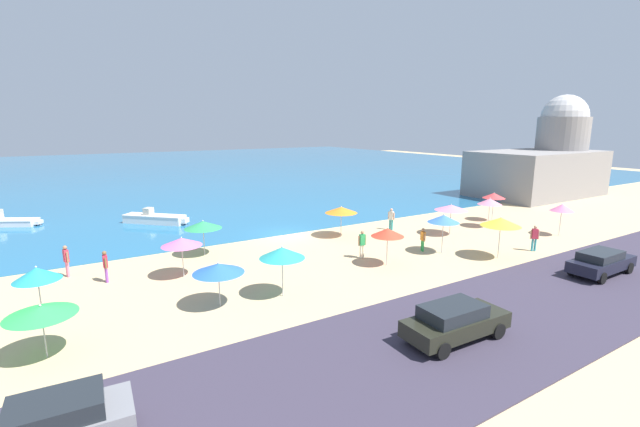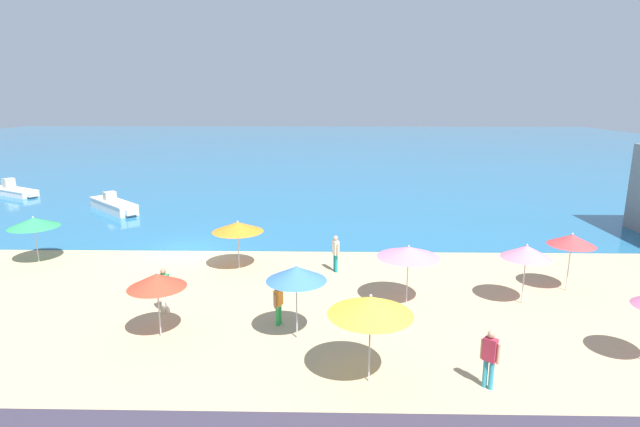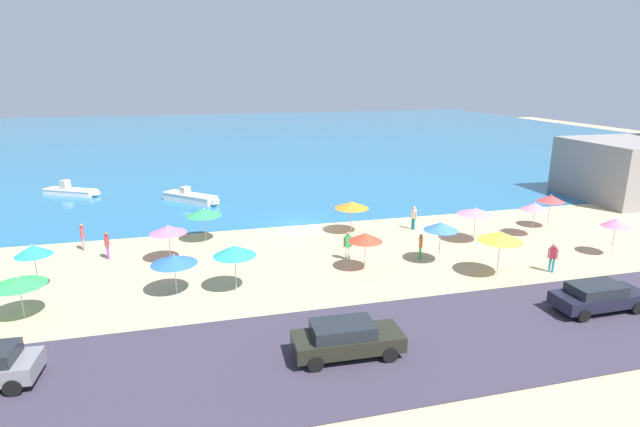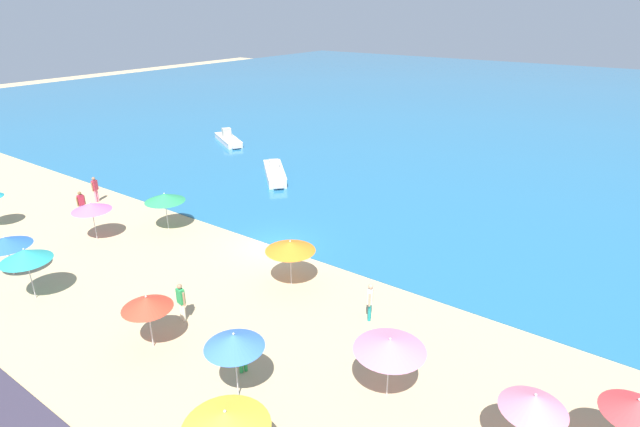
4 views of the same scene
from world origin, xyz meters
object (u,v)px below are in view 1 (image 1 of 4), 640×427
(parked_car_0, at_px, (601,262))
(harbor_fortress, at_px, (546,161))
(parked_car_1, at_px, (455,321))
(beach_umbrella_4, at_px, (341,210))
(beach_umbrella_10, at_px, (490,202))
(beach_umbrella_3, at_px, (444,219))
(bather_5, at_px, (362,243))
(beach_umbrella_13, at_px, (203,225))
(bather_3, at_px, (105,265))
(beach_umbrella_6, at_px, (218,268))
(parked_car_2, at_px, (51,426))
(skiff_nearshore, at_px, (4,222))
(bather_1, at_px, (535,237))
(bather_2, at_px, (423,238))
(beach_umbrella_0, at_px, (494,196))
(beach_umbrella_12, at_px, (451,208))
(skiff_offshore, at_px, (155,219))
(beach_umbrella_11, at_px, (501,222))
(beach_umbrella_9, at_px, (182,242))
(beach_umbrella_7, at_px, (388,232))
(beach_umbrella_2, at_px, (37,274))
(beach_umbrella_5, at_px, (41,311))
(bather_0, at_px, (391,218))
(beach_umbrella_8, at_px, (562,208))

(parked_car_0, relative_size, harbor_fortress, 0.29)
(parked_car_0, height_order, parked_car_1, parked_car_1)
(beach_umbrella_4, relative_size, beach_umbrella_10, 0.97)
(beach_umbrella_3, distance_m, beach_umbrella_4, 7.78)
(beach_umbrella_4, xyz_separation_m, bather_5, (-1.90, -5.14, -1.05))
(beach_umbrella_13, distance_m, harbor_fortress, 43.16)
(beach_umbrella_4, bearing_deg, bather_3, -175.61)
(beach_umbrella_6, xyz_separation_m, parked_car_2, (-6.70, -6.69, -1.04))
(skiff_nearshore, bearing_deg, bather_1, -41.66)
(beach_umbrella_3, height_order, bather_2, beach_umbrella_3)
(beach_umbrella_0, height_order, beach_umbrella_12, beach_umbrella_0)
(bather_1, xyz_separation_m, skiff_offshore, (-20.10, 21.89, -0.55))
(beach_umbrella_11, height_order, bather_1, beach_umbrella_11)
(beach_umbrella_9, bearing_deg, beach_umbrella_7, -21.76)
(parked_car_2, bearing_deg, bather_3, 79.02)
(beach_umbrella_9, bearing_deg, beach_umbrella_12, -3.79)
(beach_umbrella_2, distance_m, parked_car_0, 28.36)
(beach_umbrella_5, distance_m, parked_car_2, 5.75)
(beach_umbrella_0, relative_size, beach_umbrella_10, 1.03)
(harbor_fortress, bearing_deg, beach_umbrella_2, -169.91)
(beach_umbrella_0, distance_m, bather_0, 10.19)
(beach_umbrella_13, distance_m, bather_3, 6.38)
(bather_5, bearing_deg, harbor_fortress, 14.48)
(beach_umbrella_8, height_order, skiff_offshore, beach_umbrella_8)
(beach_umbrella_3, relative_size, beach_umbrella_4, 1.10)
(parked_car_2, bearing_deg, beach_umbrella_12, 21.34)
(beach_umbrella_13, bearing_deg, beach_umbrella_5, -132.94)
(bather_0, bearing_deg, skiff_offshore, 142.23)
(beach_umbrella_8, bearing_deg, beach_umbrella_0, 89.26)
(beach_umbrella_11, bearing_deg, beach_umbrella_7, 159.43)
(beach_umbrella_7, xyz_separation_m, beach_umbrella_12, (8.96, 3.08, 0.09))
(beach_umbrella_12, height_order, bather_1, beach_umbrella_12)
(beach_umbrella_4, xyz_separation_m, parked_car_0, (7.64, -14.76, -1.27))
(beach_umbrella_0, relative_size, beach_umbrella_6, 1.07)
(beach_umbrella_7, xyz_separation_m, bather_5, (-0.43, 1.91, -1.04))
(beach_umbrella_9, xyz_separation_m, bather_0, (17.15, 2.28, -1.04))
(beach_umbrella_0, distance_m, beach_umbrella_8, 6.05)
(beach_umbrella_8, distance_m, harbor_fortress, 22.14)
(bather_2, bearing_deg, beach_umbrella_5, -173.24)
(bather_1, distance_m, parked_car_2, 27.99)
(beach_umbrella_6, distance_m, bather_5, 10.46)
(beach_umbrella_6, relative_size, beach_umbrella_12, 0.96)
(beach_umbrella_5, xyz_separation_m, beach_umbrella_7, (17.48, 1.52, 0.23))
(parked_car_1, distance_m, skiff_offshore, 28.12)
(beach_umbrella_7, distance_m, beach_umbrella_13, 11.77)
(beach_umbrella_4, height_order, beach_umbrella_7, same)
(beach_umbrella_4, distance_m, beach_umbrella_7, 7.20)
(beach_umbrella_13, height_order, skiff_nearshore, beach_umbrella_13)
(beach_umbrella_3, xyz_separation_m, beach_umbrella_5, (-22.22, -1.51, -0.52))
(beach_umbrella_10, relative_size, bather_5, 1.37)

